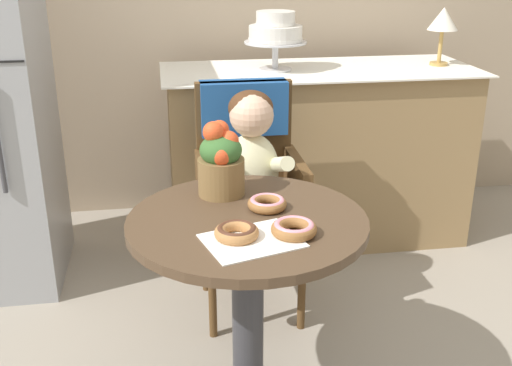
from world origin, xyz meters
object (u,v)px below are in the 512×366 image
Objects in this scene: wicker_chair at (247,161)px; donut_side at (294,228)px; donut_front at (237,232)px; flower_vase at (221,161)px; table_lamp at (443,21)px; tiered_cake_stand at (275,32)px; cafe_table at (248,280)px; seated_child at (253,165)px; donut_mid at (267,203)px.

wicker_chair is 0.87m from donut_side.
donut_side is (0.16, -0.00, 0.00)m from donut_front.
donut_front is 0.51× the size of flower_vase.
flower_vase is at bearing -138.04° from table_lamp.
tiered_cake_stand is (0.38, 1.10, 0.25)m from flower_vase.
cafe_table is 0.29m from donut_side.
seated_child is at bearing -145.69° from table_lamp.
seated_child is 2.55× the size of table_lamp.
tiered_cake_stand is (0.22, 0.57, 0.44)m from wicker_chair.
donut_front is 0.96× the size of donut_side.
tiered_cake_stand is at bearing 70.96° from flower_vase.
cafe_table is 1.85m from table_lamp.
tiered_cake_stand reaches higher than flower_vase.
seated_child reaches higher than wicker_chair.
flower_vase reaches higher than cafe_table.
flower_vase is at bearing 116.79° from donut_side.
table_lamp reaches higher than flower_vase.
wicker_chair reaches higher than donut_front.
cafe_table is 0.99× the size of seated_child.
tiered_cake_stand reaches higher than cafe_table.
wicker_chair is (0.10, 0.73, 0.13)m from cafe_table.
wicker_chair is 7.37× the size of donut_side.
tiered_cake_stand is at bearing 81.55° from donut_side.
flower_vase is 0.81× the size of tiered_cake_stand.
table_lamp is at bearing 48.50° from donut_mid.
donut_front is 0.22m from donut_mid.
donut_side is (0.01, -0.86, 0.10)m from wicker_chair.
donut_side is at bearing -89.77° from wicker_chair.
table_lamp is at bearing 34.31° from seated_child.
donut_mid is at bearing -131.50° from table_lamp.
donut_side reaches higher than donut_mid.
tiered_cake_stand is at bearing 73.08° from seated_child.
seated_child reaches higher than donut_side.
flower_vase is (-0.16, -0.37, 0.16)m from seated_child.
donut_mid is (0.12, 0.19, -0.00)m from donut_front.
tiered_cake_stand is (0.37, 1.43, 0.34)m from donut_front.
wicker_chair is 0.76m from tiered_cake_stand.
cafe_table is 5.97× the size of donut_mid.
seated_child is at bearing 90.70° from donut_side.
donut_front is 0.44× the size of table_lamp.
seated_child is 1.36m from table_lamp.
wicker_chair is 3.35× the size of table_lamp.
flower_vase is at bearing -107.04° from wicker_chair.
table_lamp is (1.17, 1.30, 0.61)m from cafe_table.
tiered_cake_stand is at bearing 68.50° from wicker_chair.
tiered_cake_stand is at bearing 78.39° from donut_mid.
donut_front is (-0.15, -0.70, 0.06)m from seated_child.
seated_child is 2.99× the size of flower_vase.
cafe_table is at bearing -140.81° from donut_mid.
donut_side is at bearing -126.41° from table_lamp.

